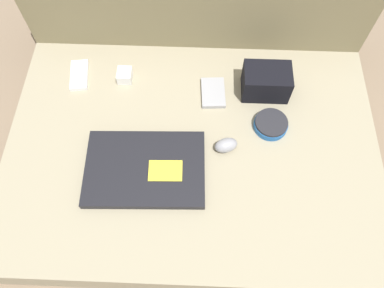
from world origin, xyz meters
The scene contains 10 objects.
ground_plane centered at (0.00, 0.00, 0.00)m, with size 8.00×8.00×0.00m, color #7A6651.
couch_seat centered at (0.00, 0.00, 0.07)m, with size 1.06×0.74×0.13m.
couch_backrest centered at (0.00, 0.47, 0.22)m, with size 1.06×0.20×0.44m.
laptop centered at (-0.12, -0.08, 0.14)m, with size 0.33×0.23×0.03m.
computer_mouse centered at (0.09, 0.00, 0.15)m, with size 0.07×0.06×0.04m.
speaker_puck centered at (0.22, 0.08, 0.15)m, with size 0.10×0.10×0.03m.
phone_silver centered at (-0.36, 0.24, 0.14)m, with size 0.07×0.12×0.01m.
phone_black centered at (0.06, 0.18, 0.14)m, with size 0.08×0.11×0.01m.
camera_pouch centered at (0.21, 0.20, 0.18)m, with size 0.14×0.10×0.09m.
charger_brick centered at (-0.22, 0.23, 0.15)m, with size 0.04×0.05×0.03m.
Camera 1 is at (0.02, -0.48, 1.07)m, focal length 35.00 mm.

